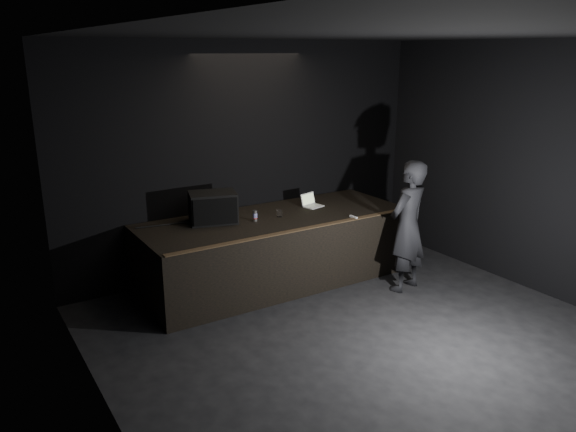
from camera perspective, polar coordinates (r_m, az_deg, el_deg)
The scene contains 11 objects.
ground at distance 6.61m, azimuth 11.34°, elevation -14.26°, with size 7.00×7.00×0.00m, color black.
room_walls at distance 5.85m, azimuth 12.45°, elevation 3.05°, with size 6.10×7.10×3.52m.
stage_riser at distance 8.37m, azimuth -1.29°, elevation -3.36°, with size 4.00×1.50×1.00m, color black.
riser_lip at distance 7.64m, azimuth 1.41°, elevation -1.33°, with size 3.92×0.10×0.01m, color brown.
stage_monitor at distance 7.97m, azimuth -7.62°, elevation 0.86°, with size 0.75×0.63×0.43m.
cable at distance 8.02m, azimuth -11.63°, elevation -0.78°, with size 0.02×0.02×1.02m, color black.
laptop at distance 8.77m, azimuth 2.37°, elevation 1.33°, with size 0.34×0.31×0.20m.
beer_can at distance 8.00m, azimuth -3.37°, elevation 0.02°, with size 0.07×0.07×0.16m.
plastic_cup at distance 8.21m, azimuth -0.86°, elevation 0.29°, with size 0.08×0.08×0.11m, color white.
wii_remote at distance 8.21m, azimuth 6.67°, elevation -0.11°, with size 0.03×0.15×0.03m, color white.
person at distance 8.12m, azimuth 12.05°, elevation -1.03°, with size 0.69×0.45×1.90m, color black.
Camera 1 is at (-4.02, -4.04, 3.35)m, focal length 35.00 mm.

